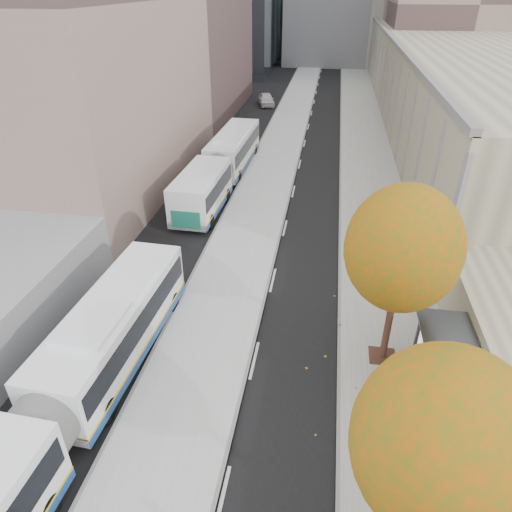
% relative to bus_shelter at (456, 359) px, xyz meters
% --- Properties ---
extents(bus_platform, '(4.25, 150.00, 0.15)m').
position_rel_bus_shelter_xyz_m(bus_platform, '(-9.56, 24.04, -2.11)').
color(bus_platform, '#ACACAC').
rests_on(bus_platform, ground).
extents(sidewalk, '(4.75, 150.00, 0.08)m').
position_rel_bus_shelter_xyz_m(sidewalk, '(-1.56, 24.04, -2.15)').
color(sidewalk, gray).
rests_on(sidewalk, ground).
extents(building_tan, '(18.00, 92.00, 8.00)m').
position_rel_bus_shelter_xyz_m(building_tan, '(9.81, 53.04, 1.81)').
color(building_tan, gray).
rests_on(building_tan, ground).
extents(bus_shelter, '(1.90, 4.40, 2.53)m').
position_rel_bus_shelter_xyz_m(bus_shelter, '(0.00, 0.00, 0.00)').
color(bus_shelter, '#383A3F').
rests_on(bus_shelter, sidewalk).
extents(tree_b, '(4.00, 4.00, 6.97)m').
position_rel_bus_shelter_xyz_m(tree_b, '(-2.09, -5.96, 2.85)').
color(tree_b, '#2E2214').
rests_on(tree_b, sidewalk).
extents(tree_c, '(4.20, 4.20, 7.28)m').
position_rel_bus_shelter_xyz_m(tree_c, '(-2.09, 2.04, 3.06)').
color(tree_c, '#2E2214').
rests_on(tree_c, sidewalk).
extents(bus_near, '(3.16, 16.78, 2.78)m').
position_rel_bus_shelter_xyz_m(bus_near, '(-13.09, -3.23, -0.67)').
color(bus_near, white).
rests_on(bus_near, ground).
extents(bus_far, '(3.08, 17.30, 2.87)m').
position_rel_bus_shelter_xyz_m(bus_far, '(-12.91, 19.67, -0.62)').
color(bus_far, white).
rests_on(bus_far, ground).
extents(distant_car, '(2.75, 4.61, 1.47)m').
position_rel_bus_shelter_xyz_m(distant_car, '(-13.23, 46.14, -1.45)').
color(distant_car, silver).
rests_on(distant_car, ground).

